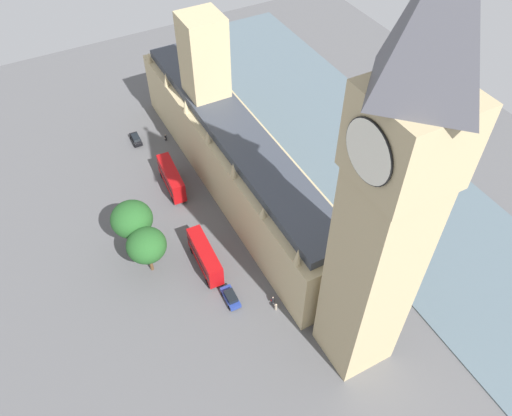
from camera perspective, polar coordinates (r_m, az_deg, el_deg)
The scene contains 14 objects.
ground_plane at distance 99.78m, azimuth -3.20°, elevation 2.20°, with size 137.11×137.11×0.00m, color #565659.
river_thames at distance 111.48m, azimuth 10.44°, elevation 7.14°, with size 29.14×123.40×0.25m, color slate.
parliament_building at distance 95.94m, azimuth -2.74°, elevation 6.64°, with size 11.47×67.11×29.98m.
clock_tower at distance 55.07m, azimuth 15.14°, elevation 1.03°, with size 9.60×9.60×61.53m.
car_black_opposite_hall at distance 112.79m, azimuth -13.42°, elevation 7.60°, with size 1.96×4.44×1.74m.
double_decker_bus_far_end at distance 99.38m, azimuth -9.54°, elevation 3.38°, with size 3.23×10.64×4.75m.
double_decker_bus_near_tower at distance 85.55m, azimuth -5.79°, elevation -5.43°, with size 3.02×10.60×4.75m.
car_blue_kerbside at distance 82.58m, azimuth -2.89°, elevation -10.04°, with size 2.04×4.54×1.74m.
pedestrian_corner at distance 82.47m, azimuth 1.90°, elevation -10.36°, with size 0.63×0.55×1.53m.
pedestrian_leading at distance 112.15m, azimuth -10.18°, elevation 7.83°, with size 0.64×0.59×1.51m.
pedestrian_by_river_gate at distance 81.81m, azimuth 2.26°, elevation -11.10°, with size 0.62×0.64×1.52m.
plane_tree_midblock at distance 83.59m, azimuth -12.27°, elevation -4.15°, with size 6.55×6.55×9.22m.
plane_tree_under_trees at distance 86.39m, azimuth -13.86°, elevation -1.24°, with size 7.03×7.03×10.55m.
street_lamp_trailing at distance 88.95m, azimuth -12.85°, elevation -2.33°, with size 0.56×0.56×6.13m.
Camera 1 is at (28.41, 65.25, 69.94)m, focal length 35.40 mm.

